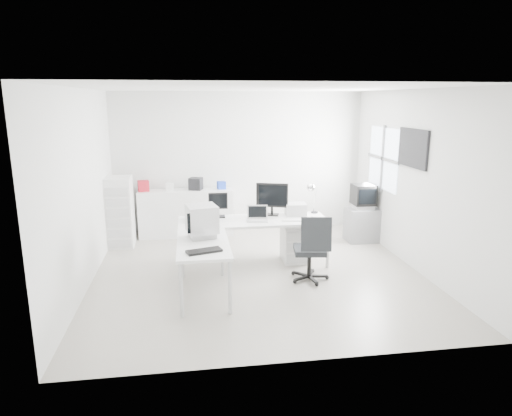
{
  "coord_description": "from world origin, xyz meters",
  "views": [
    {
      "loc": [
        -1.02,
        -6.61,
        2.64
      ],
      "look_at": [
        0.0,
        0.2,
        1.0
      ],
      "focal_mm": 32.0,
      "sensor_mm": 36.0,
      "label": 1
    }
  ],
  "objects": [
    {
      "name": "white_mouse",
      "position": [
        0.94,
        0.34,
        0.78
      ],
      "size": [
        0.05,
        0.05,
        0.05
      ],
      "primitive_type": "sphere",
      "color": "silver",
      "rests_on": "main_desk"
    },
    {
      "name": "clutter_box_d",
      "position": [
        -0.39,
        2.24,
        1.0
      ],
      "size": [
        0.18,
        0.17,
        0.15
      ],
      "primitive_type": "cube",
      "rotation": [
        0.0,
        0.0,
        0.23
      ],
      "color": "#1836A8",
      "rests_on": "sideboard"
    },
    {
      "name": "black_keyboard",
      "position": [
        -0.86,
        -1.06,
        0.76
      ],
      "size": [
        0.48,
        0.3,
        0.03
      ],
      "primitive_type": "cube",
      "rotation": [
        0.0,
        0.0,
        0.29
      ],
      "color": "black",
      "rests_on": "side_desk"
    },
    {
      "name": "office_chair",
      "position": [
        0.72,
        -0.36,
        0.51
      ],
      "size": [
        0.67,
        0.67,
        1.03
      ],
      "primitive_type": null,
      "rotation": [
        0.0,
        0.0,
        -0.15
      ],
      "color": "#242629",
      "rests_on": "floor"
    },
    {
      "name": "clutter_bottle",
      "position": [
        -2.19,
        2.28,
        1.03
      ],
      "size": [
        0.07,
        0.07,
        0.22
      ],
      "primitive_type": "cylinder",
      "color": "silver",
      "rests_on": "sideboard"
    },
    {
      "name": "sideboard",
      "position": [
        -1.09,
        2.24,
        0.46
      ],
      "size": [
        1.84,
        0.46,
        0.92
      ],
      "primitive_type": "cube",
      "color": "silver",
      "rests_on": "floor"
    },
    {
      "name": "filing_cabinet",
      "position": [
        -2.28,
        1.75,
        0.64
      ],
      "size": [
        0.45,
        0.54,
        1.29
      ],
      "primitive_type": "cube",
      "color": "silver",
      "rests_on": "floor"
    },
    {
      "name": "clutter_box_a",
      "position": [
        -1.89,
        2.24,
        1.02
      ],
      "size": [
        0.23,
        0.22,
        0.21
      ],
      "primitive_type": "cube",
      "rotation": [
        0.0,
        0.0,
        0.18
      ],
      "color": "#A51723",
      "rests_on": "sideboard"
    },
    {
      "name": "laser_printer",
      "position": [
        0.74,
        0.66,
        0.85
      ],
      "size": [
        0.36,
        0.31,
        0.19
      ],
      "primitive_type": "cube",
      "rotation": [
        0.0,
        0.0,
        -0.07
      ],
      "color": "#B4B4B4",
      "rests_on": "main_desk"
    },
    {
      "name": "drawer_pedestal",
      "position": [
        0.69,
        0.49,
        0.3
      ],
      "size": [
        0.4,
        0.5,
        0.6
      ],
      "primitive_type": "cube",
      "color": "silver",
      "rests_on": "floor"
    },
    {
      "name": "crt_tv",
      "position": [
        2.22,
        1.38,
        0.86
      ],
      "size": [
        0.5,
        0.48,
        0.45
      ],
      "primitive_type": null,
      "color": "black",
      "rests_on": "tv_cabinet"
    },
    {
      "name": "white_keyboard",
      "position": [
        0.64,
        0.29,
        0.76
      ],
      "size": [
        0.43,
        0.19,
        0.02
      ],
      "primitive_type": "cube",
      "rotation": [
        0.0,
        0.0,
        -0.16
      ],
      "color": "silver",
      "rests_on": "main_desk"
    },
    {
      "name": "desk_lamp",
      "position": [
        1.09,
        0.74,
        0.96
      ],
      "size": [
        0.15,
        0.15,
        0.42
      ],
      "primitive_type": null,
      "rotation": [
        0.0,
        0.0,
        0.07
      ],
      "color": "silver",
      "rests_on": "main_desk"
    },
    {
      "name": "crt_monitor",
      "position": [
        -0.86,
        -0.41,
        0.96
      ],
      "size": [
        0.42,
        0.42,
        0.41
      ],
      "primitive_type": null,
      "rotation": [
        0.0,
        0.0,
        0.2
      ],
      "color": "#B7B7BA",
      "rests_on": "side_desk"
    },
    {
      "name": "lcd_monitor_small",
      "position": [
        -0.56,
        0.69,
        0.95
      ],
      "size": [
        0.32,
        0.19,
        0.39
      ],
      "primitive_type": null,
      "rotation": [
        0.0,
        0.0,
        -0.03
      ],
      "color": "black",
      "rests_on": "main_desk"
    },
    {
      "name": "inkjet_printer",
      "position": [
        -0.86,
        0.54,
        0.83
      ],
      "size": [
        0.46,
        0.37,
        0.15
      ],
      "primitive_type": "cube",
      "rotation": [
        0.0,
        0.0,
        0.08
      ],
      "color": "black",
      "rests_on": "main_desk"
    },
    {
      "name": "clutter_box_b",
      "position": [
        -1.39,
        2.24,
        0.99
      ],
      "size": [
        0.16,
        0.14,
        0.15
      ],
      "primitive_type": "cube",
      "rotation": [
        0.0,
        0.0,
        -0.11
      ],
      "color": "silver",
      "rests_on": "sideboard"
    },
    {
      "name": "tv_cabinet",
      "position": [
        2.22,
        1.38,
        0.32
      ],
      "size": [
        0.58,
        0.48,
        0.63
      ],
      "primitive_type": "cube",
      "color": "slate",
      "rests_on": "floor"
    },
    {
      "name": "side_desk",
      "position": [
        -0.86,
        -0.66,
        0.38
      ],
      "size": [
        0.7,
        1.4,
        0.75
      ],
      "primitive_type": null,
      "color": "silver",
      "rests_on": "floor"
    },
    {
      "name": "wall_picture",
      "position": [
        2.47,
        0.1,
        1.9
      ],
      "size": [
        0.04,
        0.9,
        0.6
      ],
      "primitive_type": null,
      "color": "black",
      "rests_on": "right_wall"
    },
    {
      "name": "clutter_box_c",
      "position": [
        -0.89,
        2.24,
        1.04
      ],
      "size": [
        0.3,
        0.28,
        0.24
      ],
      "primitive_type": "cube",
      "rotation": [
        0.0,
        0.0,
        -0.35
      ],
      "color": "black",
      "rests_on": "sideboard"
    },
    {
      "name": "lcd_monitor_large",
      "position": [
        0.34,
        0.69,
        1.03
      ],
      "size": [
        0.57,
        0.36,
        0.55
      ],
      "primitive_type": null,
      "rotation": [
        0.0,
        0.0,
        -0.31
      ],
      "color": "black",
      "rests_on": "main_desk"
    },
    {
      "name": "window",
      "position": [
        2.48,
        1.2,
        1.6
      ],
      "size": [
        0.02,
        1.2,
        1.1
      ],
      "primitive_type": null,
      "color": "white",
      "rests_on": "right_wall"
    },
    {
      "name": "back_wall",
      "position": [
        0.0,
        2.5,
        1.4
      ],
      "size": [
        5.0,
        0.02,
        2.8
      ],
      "primitive_type": "cube",
      "color": "silver",
      "rests_on": "floor"
    },
    {
      "name": "ceiling",
      "position": [
        0.0,
        0.0,
        2.8
      ],
      "size": [
        5.0,
        5.0,
        0.01
      ],
      "primitive_type": "cube",
      "color": "white",
      "rests_on": "back_wall"
    },
    {
      "name": "right_wall",
      "position": [
        2.5,
        0.0,
        1.4
      ],
      "size": [
        0.02,
        5.0,
        2.8
      ],
      "primitive_type": "cube",
      "color": "silver",
      "rests_on": "floor"
    },
    {
      "name": "left_wall",
      "position": [
        -2.5,
        0.0,
        1.4
      ],
      "size": [
        0.02,
        5.0,
        2.8
      ],
      "primitive_type": "cube",
      "color": "silver",
      "rests_on": "floor"
    },
    {
      "name": "floor",
      "position": [
        0.0,
        0.0,
        0.0
      ],
      "size": [
        5.0,
        5.0,
        0.01
      ],
      "primitive_type": "cube",
      "color": "#BCB6A9",
      "rests_on": "ground"
    },
    {
      "name": "laptop",
      "position": [
        0.04,
        0.34,
        0.86
      ],
      "size": [
        0.38,
        0.39,
        0.23
      ],
      "primitive_type": null,
      "rotation": [
        0.0,
        0.0,
        -0.13
      ],
      "color": "#B7B7BA",
      "rests_on": "main_desk"
    },
    {
      "name": "main_desk",
      "position": [
        -0.01,
        0.44,
        0.38
      ],
      "size": [
        2.4,
        0.8,
        0.75
      ],
      "primitive_type": null,
      "color": "silver",
      "rests_on": "floor"
    }
  ]
}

